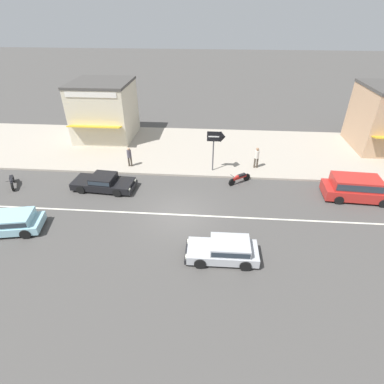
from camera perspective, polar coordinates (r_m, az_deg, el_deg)
name	(u,v)px	position (r m, az deg, el deg)	size (l,w,h in m)	color
ground_plane	(179,215)	(18.95, -2.54, -4.34)	(160.00, 160.00, 0.00)	#4C4947
lane_centre_stripe	(179,215)	(18.95, -2.54, -4.33)	(50.40, 0.14, 0.01)	silver
kerb_strip	(191,149)	(27.48, -0.14, 8.21)	(68.00, 10.00, 0.15)	#ADA393
sedan_black_0	(104,182)	(22.16, -16.47, 1.80)	(4.51, 2.15, 1.06)	black
hatchback_silver_1	(225,249)	(15.75, 6.33, -10.81)	(3.75, 1.79, 1.10)	#B7BABF
minivan_red_3	(357,187)	(22.92, 28.94, 0.79)	(4.70, 2.19, 1.56)	red
hatchback_pale_blue_4	(11,222)	(20.28, -31.20, -4.94)	(3.95, 2.36, 1.10)	#93C6D6
motorcycle_1	(12,181)	(25.22, -31.07, 1.79)	(1.13, 1.74, 0.80)	black
motorcycle_2	(239,178)	(22.27, 9.02, 2.65)	(1.64, 1.25, 0.80)	black
arrow_signboard	(221,138)	(22.55, 5.52, 10.16)	(1.36, 0.82, 3.24)	#4C4C51
pedestrian_mid_kerb	(257,156)	(24.15, 12.23, 6.68)	(0.34, 0.34, 1.70)	#4C4238
pedestrian_by_shop	(129,156)	(24.38, -11.85, 6.80)	(0.34, 0.34, 1.60)	#4C4238
shopfront_mid_block	(104,110)	(30.40, -16.33, 14.77)	(5.30, 6.05, 5.22)	beige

